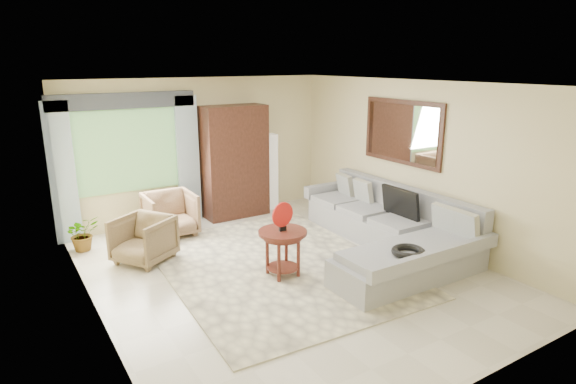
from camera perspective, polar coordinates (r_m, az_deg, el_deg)
ground at (r=6.90m, az=-0.21°, el=-9.39°), size 6.00×6.00×0.00m
area_rug at (r=7.07m, az=-1.54°, el=-8.70°), size 3.20×4.15×0.02m
sectional_sofa at (r=7.70m, az=11.88°, el=-4.79°), size 2.30×3.46×0.90m
tv_screen at (r=7.78m, az=13.18°, el=-1.26°), size 0.14×0.74×0.48m
garden_hose at (r=6.33m, az=14.07°, el=-6.87°), size 0.43×0.43×0.09m
coffee_table at (r=6.63m, az=-0.63°, el=-7.18°), size 0.66×0.66×0.66m
red_disc at (r=6.44m, az=-0.65°, el=-2.69°), size 0.34×0.07×0.34m
armchair_left at (r=7.41m, az=-16.77°, el=-5.41°), size 1.04×1.03×0.69m
armchair_right at (r=8.39m, az=-13.78°, el=-2.57°), size 0.80×0.83×0.75m
potted_plant at (r=8.20m, az=-23.17°, el=-4.53°), size 0.59×0.54×0.55m
armoire at (r=9.11m, az=-6.36°, el=3.59°), size 1.20×0.55×2.10m
floor_lamp at (r=9.59m, az=-2.16°, el=2.43°), size 0.24×0.24×1.50m
window at (r=8.65m, az=-18.58°, el=4.63°), size 1.80×0.04×1.40m
curtain_left at (r=8.44m, az=-25.20°, el=1.97°), size 0.40×0.08×2.30m
curtain_right at (r=8.91m, az=-11.75°, el=3.76°), size 0.40×0.08×2.30m
valance at (r=8.48m, az=-18.96°, el=10.20°), size 2.40×0.12×0.26m
wall_mirror at (r=8.18m, az=13.35°, el=6.92°), size 0.05×1.70×1.05m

